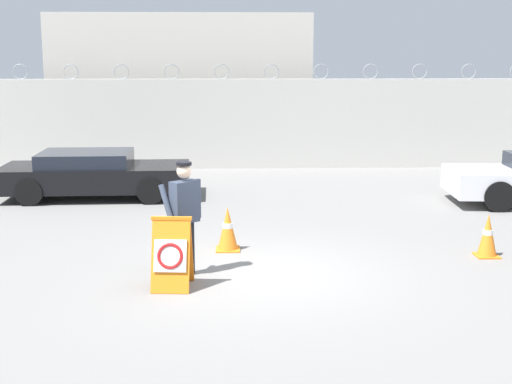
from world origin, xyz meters
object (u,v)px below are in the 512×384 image
traffic_cone_near (228,229)px  barricade_sign (172,253)px  security_guard (185,212)px  parked_car_front_coupe (94,174)px  traffic_cone_mid (488,236)px

traffic_cone_near → barricade_sign: bearing=-111.3°
security_guard → parked_car_front_coupe: security_guard is taller
traffic_cone_near → parked_car_front_coupe: size_ratio=0.17×
security_guard → parked_car_front_coupe: size_ratio=0.40×
traffic_cone_mid → security_guard: bearing=-170.4°
barricade_sign → security_guard: size_ratio=0.60×
traffic_cone_near → parked_car_front_coupe: 6.00m
barricade_sign → parked_car_front_coupe: size_ratio=0.24×
traffic_cone_mid → barricade_sign: bearing=-163.9°
security_guard → traffic_cone_mid: (5.21, 0.88, -0.66)m
traffic_cone_mid → parked_car_front_coupe: size_ratio=0.16×
parked_car_front_coupe → security_guard: bearing=-69.3°
traffic_cone_near → security_guard: bearing=-114.7°
barricade_sign → security_guard: (0.16, 0.66, 0.48)m
security_guard → parked_car_front_coupe: bearing=-109.1°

